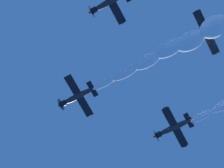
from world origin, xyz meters
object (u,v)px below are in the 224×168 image
at_px(airplane_slot_tail, 204,33).
at_px(airplane_left_wingman, 109,2).
at_px(airplane_lead, 77,97).
at_px(airplane_right_wingman, 173,128).

bearing_deg(airplane_slot_tail, airplane_left_wingman, -85.46).
relative_size(airplane_lead, airplane_slot_tail, 1.00).
bearing_deg(airplane_right_wingman, airplane_left_wingman, -40.98).
relative_size(airplane_left_wingman, airplane_slot_tail, 1.00).
distance_m(airplane_lead, airplane_left_wingman, 18.01).
relative_size(airplane_left_wingman, airplane_right_wingman, 1.00).
xyz_separation_m(airplane_left_wingman, airplane_slot_tail, (-1.41, 17.73, 1.06)).
xyz_separation_m(airplane_lead, airplane_right_wingman, (-1.46, 18.53, -0.85)).
height_order(airplane_lead, airplane_left_wingman, airplane_left_wingman).
xyz_separation_m(airplane_right_wingman, airplane_slot_tail, (17.98, 0.89, 1.96)).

